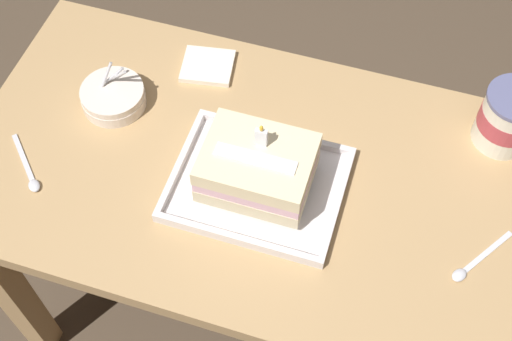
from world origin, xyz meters
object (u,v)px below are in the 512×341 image
(bowl_stack, at_px, (113,97))
(birthday_cake, at_px, (257,167))
(napkin_pile, at_px, (208,66))
(foil_tray, at_px, (257,186))
(serving_spoon_by_bowls, at_px, (30,176))
(ice_cream_tub, at_px, (509,118))
(serving_spoon_near_tray, at_px, (469,267))

(bowl_stack, bearing_deg, birthday_cake, -17.36)
(bowl_stack, xyz_separation_m, napkin_pile, (0.15, 0.15, -0.02))
(foil_tray, xyz_separation_m, serving_spoon_by_bowls, (-0.42, -0.11, -0.00))
(serving_spoon_by_bowls, relative_size, napkin_pile, 0.97)
(napkin_pile, bearing_deg, ice_cream_tub, 0.14)
(birthday_cake, xyz_separation_m, serving_spoon_near_tray, (0.41, -0.05, -0.07))
(birthday_cake, relative_size, serving_spoon_by_bowls, 1.68)
(serving_spoon_near_tray, height_order, napkin_pile, napkin_pile)
(ice_cream_tub, relative_size, napkin_pile, 1.04)
(birthday_cake, relative_size, serving_spoon_near_tray, 1.47)
(ice_cream_tub, bearing_deg, birthday_cake, -148.88)
(foil_tray, bearing_deg, napkin_pile, 126.83)
(serving_spoon_by_bowls, bearing_deg, birthday_cake, 14.29)
(foil_tray, height_order, birthday_cake, birthday_cake)
(ice_cream_tub, bearing_deg, napkin_pile, -179.86)
(birthday_cake, relative_size, napkin_pile, 1.63)
(foil_tray, height_order, bowl_stack, bowl_stack)
(foil_tray, bearing_deg, serving_spoon_near_tray, -6.58)
(ice_cream_tub, relative_size, serving_spoon_near_tray, 0.94)
(birthday_cake, height_order, bowl_stack, birthday_cake)
(birthday_cake, xyz_separation_m, bowl_stack, (-0.34, 0.11, -0.05))
(bowl_stack, bearing_deg, serving_spoon_by_bowls, -110.73)
(napkin_pile, bearing_deg, bowl_stack, -135.32)
(bowl_stack, relative_size, napkin_pile, 1.08)
(foil_tray, bearing_deg, ice_cream_tub, 31.12)
(foil_tray, relative_size, napkin_pile, 2.65)
(ice_cream_tub, distance_m, serving_spoon_by_bowls, 0.93)
(bowl_stack, xyz_separation_m, ice_cream_tub, (0.77, 0.15, 0.04))
(birthday_cake, bearing_deg, serving_spoon_near_tray, -6.58)
(bowl_stack, height_order, napkin_pile, bowl_stack)
(bowl_stack, relative_size, ice_cream_tub, 1.04)
(ice_cream_tub, height_order, napkin_pile, ice_cream_tub)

